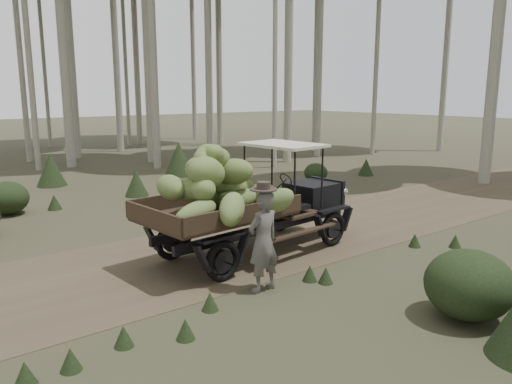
# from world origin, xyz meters

# --- Properties ---
(ground) EXTENTS (120.00, 120.00, 0.00)m
(ground) POSITION_xyz_m (0.00, 0.00, 0.00)
(ground) COLOR #473D2B
(ground) RESTS_ON ground
(dirt_track) EXTENTS (70.00, 4.00, 0.01)m
(dirt_track) POSITION_xyz_m (0.00, 0.00, 0.00)
(dirt_track) COLOR brown
(dirt_track) RESTS_ON ground
(banana_truck) EXTENTS (5.07, 2.58, 2.47)m
(banana_truck) POSITION_xyz_m (0.23, -0.66, 1.41)
(banana_truck) COLOR black
(banana_truck) RESTS_ON ground
(farmer) EXTENTS (0.67, 0.50, 1.89)m
(farmer) POSITION_xyz_m (-0.40, -2.22, 0.89)
(farmer) COLOR #56544F
(farmer) RESTS_ON ground
(undergrowth) EXTENTS (18.83, 22.54, 1.36)m
(undergrowth) POSITION_xyz_m (-0.68, -0.92, 0.54)
(undergrowth) COLOR #233319
(undergrowth) RESTS_ON ground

